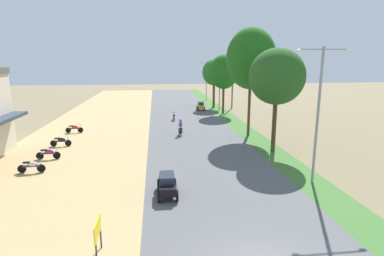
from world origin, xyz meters
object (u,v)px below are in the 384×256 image
at_px(parked_motorbike_nearest, 32,166).
at_px(median_tree_nearest, 277,77).
at_px(motorbike_ahead_second, 174,116).
at_px(streetlamp_far, 206,78).
at_px(utility_pole_near, 233,79).
at_px(parked_motorbike_second, 48,153).
at_px(streetlamp_mid, 220,80).
at_px(car_sedan_black, 167,184).
at_px(median_tree_fourth, 214,73).
at_px(parked_motorbike_fourth, 74,128).
at_px(street_signboard, 98,231).
at_px(motorbike_foreground_rider, 180,128).
at_px(parked_motorbike_third, 61,141).
at_px(median_tree_third, 224,72).
at_px(streetlamp_near, 318,107).
at_px(median_tree_second, 251,59).
at_px(car_hatchback_yellow, 201,106).

xyz_separation_m(parked_motorbike_nearest, median_tree_nearest, (17.97, 2.99, 5.63)).
bearing_deg(motorbike_ahead_second, parked_motorbike_nearest, -121.24).
bearing_deg(streetlamp_far, utility_pole_near, -76.97).
bearing_deg(median_tree_nearest, streetlamp_far, 90.07).
distance_m(parked_motorbike_second, streetlamp_mid, 28.56).
height_order(parked_motorbike_nearest, car_sedan_black, car_sedan_black).
bearing_deg(streetlamp_far, parked_motorbike_nearest, -115.79).
xyz_separation_m(parked_motorbike_nearest, median_tree_fourth, (17.57, 27.61, 5.00)).
xyz_separation_m(parked_motorbike_fourth, street_signboard, (6.13, -21.77, 0.55)).
relative_size(car_sedan_black, motorbike_foreground_rider, 1.26).
height_order(street_signboard, median_tree_fourth, median_tree_fourth).
relative_size(parked_motorbike_second, parked_motorbike_third, 1.00).
distance_m(median_tree_third, streetlamp_mid, 3.34).
bearing_deg(parked_motorbike_nearest, car_sedan_black, -27.66).
xyz_separation_m(streetlamp_near, streetlamp_mid, (-0.00, 28.71, -0.16)).
xyz_separation_m(parked_motorbike_second, median_tree_second, (17.43, 5.81, 7.05)).
xyz_separation_m(parked_motorbike_fourth, median_tree_fourth, (17.65, 15.75, 5.00)).
distance_m(street_signboard, motorbike_ahead_second, 27.80).
xyz_separation_m(streetlamp_far, motorbike_ahead_second, (-7.31, -19.60, -3.62)).
relative_size(utility_pole_near, motorbike_foreground_rider, 4.91).
relative_size(median_tree_third, streetlamp_far, 1.15).
bearing_deg(parked_motorbike_third, parked_motorbike_nearest, -90.34).
distance_m(median_tree_nearest, median_tree_fourth, 24.64).
relative_size(parked_motorbike_nearest, motorbike_ahead_second, 1.00).
bearing_deg(parked_motorbike_third, median_tree_third, 40.51).
xyz_separation_m(median_tree_nearest, streetlamp_mid, (-0.04, 21.93, -1.59)).
bearing_deg(streetlamp_mid, car_sedan_black, -106.98).
distance_m(median_tree_nearest, car_hatchback_yellow, 22.82).
xyz_separation_m(median_tree_nearest, streetlamp_far, (-0.04, 34.12, -1.99)).
bearing_deg(median_tree_third, parked_motorbike_nearest, -129.25).
bearing_deg(median_tree_third, streetlamp_far, 89.68).
xyz_separation_m(median_tree_second, car_hatchback_yellow, (-2.49, 16.22, -6.85)).
xyz_separation_m(street_signboard, motorbike_ahead_second, (4.57, 27.41, -0.53)).
xyz_separation_m(parked_motorbike_fourth, motorbike_foreground_rider, (10.87, -2.41, 0.30)).
xyz_separation_m(median_tree_fourth, car_hatchback_yellow, (-2.48, -2.65, -4.80)).
bearing_deg(parked_motorbike_third, median_tree_fourth, 50.13).
distance_m(median_tree_second, streetlamp_far, 28.58).
relative_size(street_signboard, utility_pole_near, 0.17).
relative_size(car_sedan_black, car_hatchback_yellow, 1.13).
height_order(streetlamp_mid, motorbike_foreground_rider, streetlamp_mid).
bearing_deg(car_sedan_black, street_signboard, -118.52).
bearing_deg(median_tree_nearest, street_signboard, -132.76).
relative_size(parked_motorbike_third, motorbike_foreground_rider, 1.00).
height_order(median_tree_third, streetlamp_far, median_tree_third).
relative_size(median_tree_second, streetlamp_near, 1.28).
height_order(median_tree_second, car_sedan_black, median_tree_second).
bearing_deg(streetlamp_far, motorbike_ahead_second, -110.44).
xyz_separation_m(median_tree_third, motorbike_foreground_rider, (-7.05, -12.38, -5.01)).
distance_m(parked_motorbike_nearest, streetlamp_far, 41.38).
bearing_deg(street_signboard, parked_motorbike_second, 114.68).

